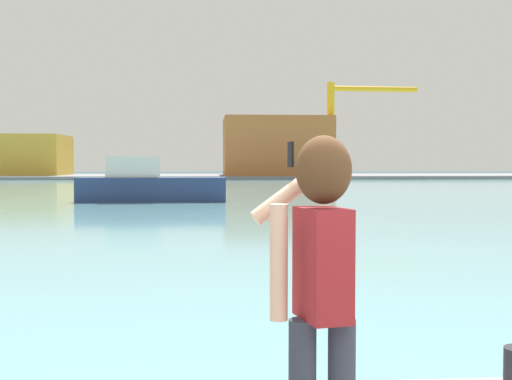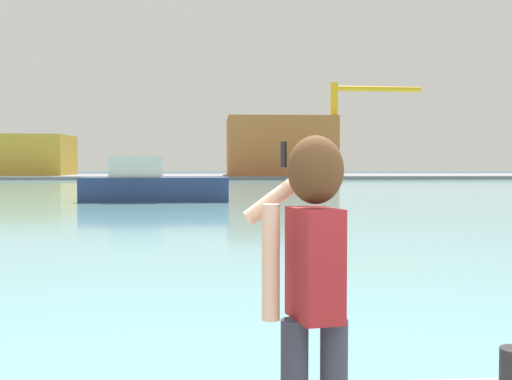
{
  "view_description": "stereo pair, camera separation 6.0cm",
  "coord_description": "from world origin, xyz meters",
  "px_view_note": "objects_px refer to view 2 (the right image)",
  "views": [
    {
      "loc": [
        -1.3,
        -2.7,
        2.24
      ],
      "look_at": [
        -0.59,
        7.1,
        1.83
      ],
      "focal_mm": 46.07,
      "sensor_mm": 36.0,
      "label": 1
    },
    {
      "loc": [
        -1.24,
        -2.7,
        2.24
      ],
      "look_at": [
        -0.59,
        7.1,
        1.83
      ],
      "focal_mm": 46.07,
      "sensor_mm": 36.0,
      "label": 2
    }
  ],
  "objects_px": {
    "boat_moored": "(151,185)",
    "port_crane": "(348,116)",
    "warehouse_right": "(279,147)",
    "warehouse_left": "(20,155)",
    "person_photographer": "(312,271)"
  },
  "relations": [
    {
      "from": "boat_moored",
      "to": "warehouse_right",
      "type": "height_order",
      "value": "warehouse_right"
    },
    {
      "from": "boat_moored",
      "to": "port_crane",
      "type": "height_order",
      "value": "port_crane"
    },
    {
      "from": "boat_moored",
      "to": "warehouse_right",
      "type": "distance_m",
      "value": 57.1
    },
    {
      "from": "boat_moored",
      "to": "port_crane",
      "type": "distance_m",
      "value": 55.72
    },
    {
      "from": "person_photographer",
      "to": "warehouse_right",
      "type": "height_order",
      "value": "warehouse_right"
    },
    {
      "from": "person_photographer",
      "to": "warehouse_right",
      "type": "distance_m",
      "value": 90.21
    },
    {
      "from": "port_crane",
      "to": "person_photographer",
      "type": "bearing_deg",
      "value": -101.87
    },
    {
      "from": "person_photographer",
      "to": "warehouse_left",
      "type": "xyz_separation_m",
      "value": [
        -27.87,
        92.03,
        1.59
      ]
    },
    {
      "from": "warehouse_left",
      "to": "warehouse_right",
      "type": "bearing_deg",
      "value": -3.59
    },
    {
      "from": "person_photographer",
      "to": "port_crane",
      "type": "relative_size",
      "value": 0.14
    },
    {
      "from": "warehouse_right",
      "to": "port_crane",
      "type": "bearing_deg",
      "value": -28.36
    },
    {
      "from": "person_photographer",
      "to": "port_crane",
      "type": "distance_m",
      "value": 87.05
    },
    {
      "from": "warehouse_left",
      "to": "port_crane",
      "type": "height_order",
      "value": "port_crane"
    },
    {
      "from": "warehouse_left",
      "to": "warehouse_right",
      "type": "relative_size",
      "value": 0.95
    },
    {
      "from": "warehouse_right",
      "to": "port_crane",
      "type": "relative_size",
      "value": 1.17
    }
  ]
}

